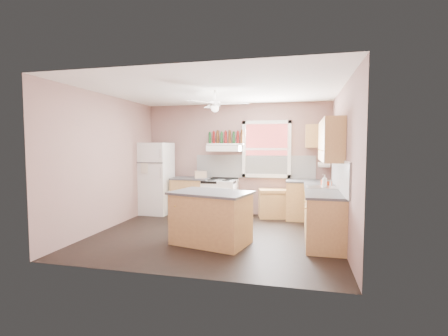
% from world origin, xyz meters
% --- Properties ---
extents(floor, '(4.50, 4.50, 0.00)m').
position_xyz_m(floor, '(0.00, 0.00, 0.00)').
color(floor, black).
rests_on(floor, ground).
extents(ceiling, '(4.50, 4.50, 0.00)m').
position_xyz_m(ceiling, '(0.00, 0.00, 2.70)').
color(ceiling, white).
rests_on(ceiling, ground).
extents(wall_back, '(4.50, 0.05, 2.70)m').
position_xyz_m(wall_back, '(0.00, 2.02, 1.35)').
color(wall_back, '#86635C').
rests_on(wall_back, ground).
extents(wall_right, '(0.05, 4.00, 2.70)m').
position_xyz_m(wall_right, '(2.27, 0.00, 1.35)').
color(wall_right, '#86635C').
rests_on(wall_right, ground).
extents(wall_left, '(0.05, 4.00, 2.70)m').
position_xyz_m(wall_left, '(-2.27, 0.00, 1.35)').
color(wall_left, '#86635C').
rests_on(wall_left, ground).
extents(backsplash_back, '(2.90, 0.03, 0.55)m').
position_xyz_m(backsplash_back, '(0.45, 1.99, 1.18)').
color(backsplash_back, white).
rests_on(backsplash_back, wall_back).
extents(backsplash_right, '(0.03, 2.60, 0.55)m').
position_xyz_m(backsplash_right, '(2.23, 0.30, 1.18)').
color(backsplash_right, white).
rests_on(backsplash_right, wall_right).
extents(window_view, '(1.00, 0.02, 1.20)m').
position_xyz_m(window_view, '(0.75, 1.98, 1.60)').
color(window_view, maroon).
rests_on(window_view, wall_back).
extents(window_frame, '(1.16, 0.07, 1.36)m').
position_xyz_m(window_frame, '(0.75, 1.96, 1.60)').
color(window_frame, white).
rests_on(window_frame, wall_back).
extents(refrigerator, '(0.76, 0.74, 1.75)m').
position_xyz_m(refrigerator, '(-1.95, 1.57, 0.88)').
color(refrigerator, white).
rests_on(refrigerator, floor).
extents(base_cabinet_left, '(0.90, 0.60, 0.86)m').
position_xyz_m(base_cabinet_left, '(-1.06, 1.70, 0.43)').
color(base_cabinet_left, '#A67745').
rests_on(base_cabinet_left, floor).
extents(counter_left, '(0.92, 0.62, 0.04)m').
position_xyz_m(counter_left, '(-1.06, 1.70, 0.88)').
color(counter_left, '#404043').
rests_on(counter_left, base_cabinet_left).
extents(toaster, '(0.32, 0.26, 0.18)m').
position_xyz_m(toaster, '(-0.79, 1.59, 0.99)').
color(toaster, silver).
rests_on(toaster, counter_left).
extents(stove, '(0.80, 0.66, 0.86)m').
position_xyz_m(stove, '(-0.33, 1.70, 0.43)').
color(stove, white).
rests_on(stove, floor).
extents(range_hood, '(0.78, 0.50, 0.14)m').
position_xyz_m(range_hood, '(-0.23, 1.75, 1.62)').
color(range_hood, white).
rests_on(range_hood, wall_back).
extents(bottle_shelf, '(0.90, 0.26, 0.03)m').
position_xyz_m(bottle_shelf, '(-0.23, 1.87, 1.72)').
color(bottle_shelf, white).
rests_on(bottle_shelf, range_hood).
extents(cart, '(0.75, 0.58, 0.67)m').
position_xyz_m(cart, '(0.95, 1.75, 0.34)').
color(cart, '#A67745').
rests_on(cart, floor).
extents(base_cabinet_corner, '(1.00, 0.60, 0.86)m').
position_xyz_m(base_cabinet_corner, '(1.75, 1.70, 0.43)').
color(base_cabinet_corner, '#A67745').
rests_on(base_cabinet_corner, floor).
extents(base_cabinet_right, '(0.60, 2.20, 0.86)m').
position_xyz_m(base_cabinet_right, '(1.95, 0.30, 0.43)').
color(base_cabinet_right, '#A67745').
rests_on(base_cabinet_right, floor).
extents(counter_corner, '(1.02, 0.62, 0.04)m').
position_xyz_m(counter_corner, '(1.75, 1.70, 0.88)').
color(counter_corner, '#404043').
rests_on(counter_corner, base_cabinet_corner).
extents(counter_right, '(0.62, 2.22, 0.04)m').
position_xyz_m(counter_right, '(1.94, 0.30, 0.88)').
color(counter_right, '#404043').
rests_on(counter_right, base_cabinet_right).
extents(sink, '(0.55, 0.45, 0.03)m').
position_xyz_m(sink, '(1.94, 0.50, 0.90)').
color(sink, silver).
rests_on(sink, counter_right).
extents(faucet, '(0.03, 0.03, 0.14)m').
position_xyz_m(faucet, '(2.10, 0.50, 0.97)').
color(faucet, silver).
rests_on(faucet, sink).
extents(upper_cabinet_right, '(0.33, 1.80, 0.76)m').
position_xyz_m(upper_cabinet_right, '(2.08, 0.50, 1.78)').
color(upper_cabinet_right, '#A67745').
rests_on(upper_cabinet_right, wall_right).
extents(upper_cabinet_corner, '(0.60, 0.33, 0.52)m').
position_xyz_m(upper_cabinet_corner, '(1.95, 1.83, 1.90)').
color(upper_cabinet_corner, '#A67745').
rests_on(upper_cabinet_corner, wall_back).
extents(paper_towel, '(0.26, 0.12, 0.12)m').
position_xyz_m(paper_towel, '(2.07, 1.86, 1.25)').
color(paper_towel, white).
rests_on(paper_towel, wall_back).
extents(island, '(1.39, 1.05, 0.86)m').
position_xyz_m(island, '(0.07, -0.52, 0.43)').
color(island, '#A67745').
rests_on(island, floor).
extents(island_top, '(1.47, 1.13, 0.04)m').
position_xyz_m(island_top, '(0.07, -0.52, 0.88)').
color(island_top, '#404043').
rests_on(island_top, island).
extents(ceiling_fan_hub, '(0.20, 0.20, 0.08)m').
position_xyz_m(ceiling_fan_hub, '(0.00, 0.00, 2.45)').
color(ceiling_fan_hub, white).
rests_on(ceiling_fan_hub, ceiling).
extents(soap_bottle, '(0.10, 0.10, 0.24)m').
position_xyz_m(soap_bottle, '(1.99, 0.49, 1.02)').
color(soap_bottle, silver).
rests_on(soap_bottle, counter_right).
extents(red_caddy, '(0.21, 0.17, 0.10)m').
position_xyz_m(red_caddy, '(2.06, 0.86, 0.95)').
color(red_caddy, red).
rests_on(red_caddy, counter_right).
extents(wine_bottles, '(0.86, 0.06, 0.31)m').
position_xyz_m(wine_bottles, '(-0.23, 1.87, 1.88)').
color(wine_bottles, '#143819').
rests_on(wine_bottles, bottle_shelf).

